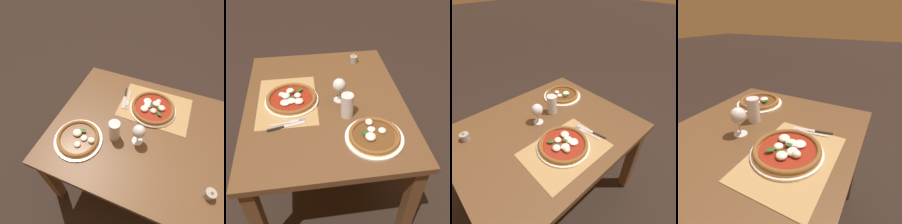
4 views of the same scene
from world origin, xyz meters
The scene contains 8 objects.
dining_table centered at (0.00, 0.00, 0.64)m, with size 1.21×0.98×0.74m.
paper_placemat centered at (-0.02, -0.23, 0.74)m, with size 0.50×0.36×0.00m, color #A88451.
pizza_near centered at (-0.01, -0.20, 0.76)m, with size 0.33×0.33×0.05m.
pizza_far centered at (0.36, 0.23, 0.76)m, with size 0.31×0.31×0.05m.
wine_glass centered at (0.01, 0.09, 0.85)m, with size 0.08×0.08×0.16m.
pint_glass centered at (0.16, 0.11, 0.81)m, with size 0.07×0.07×0.15m.
fork centered at (0.18, -0.22, 0.75)m, with size 0.05×0.20×0.00m.
knife centered at (0.21, -0.23, 0.75)m, with size 0.06×0.21×0.01m.
Camera 4 is at (-0.59, -0.52, 1.29)m, focal length 30.00 mm.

